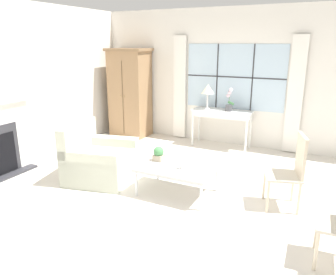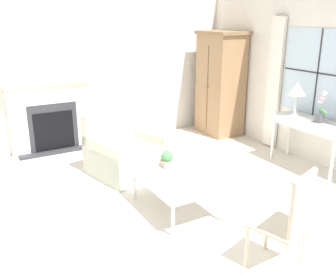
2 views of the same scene
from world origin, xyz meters
name	(u,v)px [view 1 (image 1 of 2)]	position (x,y,z in m)	size (l,w,h in m)	color
ground_plane	(171,201)	(0.00, 0.00, 0.00)	(14.00, 14.00, 0.00)	silver
wall_back_windowed	(235,79)	(0.00, 3.02, 1.39)	(7.20, 0.14, 2.80)	silver
wall_left	(35,83)	(-3.03, 0.60, 1.40)	(0.06, 7.20, 2.80)	silver
armoire	(130,93)	(-2.32, 2.65, 1.00)	(0.91, 0.67, 1.99)	#93704C
console_table	(222,115)	(-0.14, 2.71, 0.68)	(1.21, 0.45, 0.77)	white
table_lamp	(208,90)	(-0.45, 2.67, 1.18)	(0.27, 0.27, 0.52)	silver
potted_orchid	(229,103)	(0.00, 2.69, 0.95)	(0.18, 0.14, 0.47)	#4C4C51
armchair_upholstered	(99,161)	(-1.37, 0.22, 0.29)	(1.13, 1.18, 0.90)	beige
side_chair_wooden	(291,168)	(1.47, 0.55, 0.56)	(0.55, 0.55, 1.00)	beige
coffee_table	(177,168)	(-0.03, 0.27, 0.39)	(1.08, 0.76, 0.43)	silver
potted_plant_small	(159,154)	(-0.36, 0.34, 0.54)	(0.15, 0.15, 0.22)	tan
pillar_candle	(183,164)	(0.10, 0.20, 0.50)	(0.11, 0.11, 0.15)	silver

